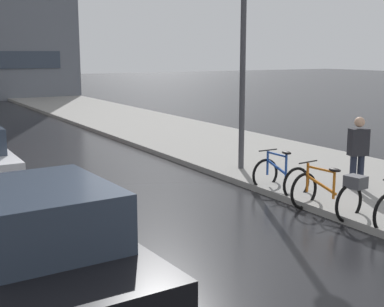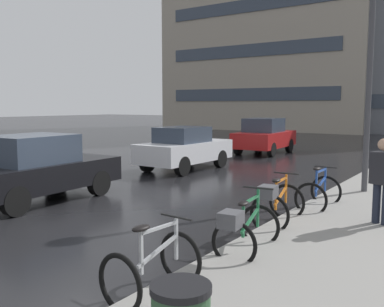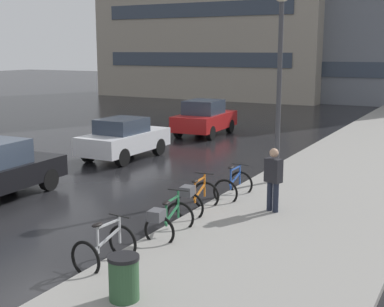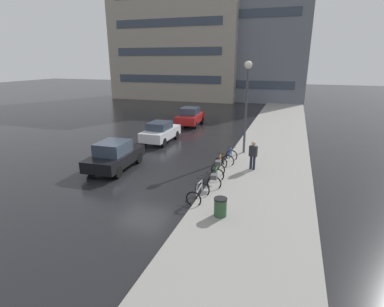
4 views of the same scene
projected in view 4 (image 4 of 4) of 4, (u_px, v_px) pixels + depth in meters
ground_plane at (142, 176)px, 15.65m from camera, size 140.00×140.00×0.00m
sidewalk_kerb at (274, 139)px, 22.83m from camera, size 4.80×60.00×0.14m
bicycle_nearest at (198, 193)px, 12.74m from camera, size 0.76×1.13×0.93m
bicycle_second at (215, 178)px, 14.19m from camera, size 0.81×1.41×0.99m
bicycle_third at (219, 165)px, 15.86m from camera, size 0.85×1.44×0.97m
bicycle_farthest at (230, 157)px, 17.41m from camera, size 0.72×1.10×0.99m
car_black at (115, 155)px, 16.52m from camera, size 2.01×4.02×1.59m
car_white at (160, 132)px, 22.02m from camera, size 1.75×3.81×1.52m
car_red at (190, 117)px, 27.72m from camera, size 2.04×3.95×1.67m
pedestrian at (253, 155)px, 16.05m from camera, size 0.45×0.35×1.70m
streetlamp at (247, 90)px, 18.07m from camera, size 0.47×0.47×5.78m
trash_bin at (220, 209)px, 11.33m from camera, size 0.50×0.50×0.87m
building_facade_main at (253, 51)px, 43.75m from camera, size 15.44×7.21×14.25m
building_facade_side at (178, 39)px, 45.79m from camera, size 19.44×8.43×17.83m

